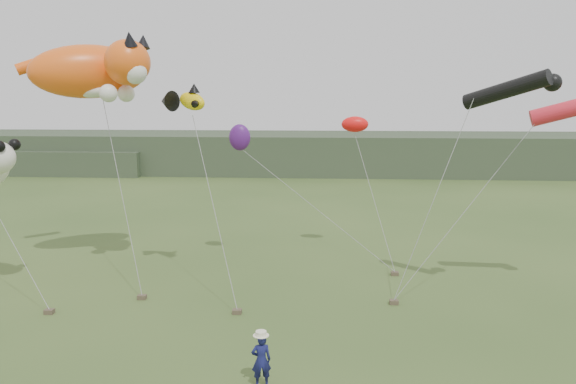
% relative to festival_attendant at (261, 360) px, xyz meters
% --- Properties ---
extents(ground, '(120.00, 120.00, 0.00)m').
position_rel_festival_attendant_xyz_m(ground, '(0.61, 1.26, -0.74)').
color(ground, '#385123').
rests_on(ground, ground).
extents(headland, '(90.00, 13.00, 4.00)m').
position_rel_festival_attendant_xyz_m(headland, '(-2.50, 45.95, 1.18)').
color(headland, '#2D3D28').
rests_on(headland, ground).
extents(festival_attendant, '(0.61, 0.47, 1.49)m').
position_rel_festival_attendant_xyz_m(festival_attendant, '(0.00, 0.00, 0.00)').
color(festival_attendant, '#15174E').
rests_on(festival_attendant, ground).
extents(sandbag_anchors, '(13.45, 5.70, 0.17)m').
position_rel_festival_attendant_xyz_m(sandbag_anchors, '(-1.24, 6.52, -0.66)').
color(sandbag_anchors, brown).
rests_on(sandbag_anchors, ground).
extents(cat_kite, '(6.80, 4.75, 2.90)m').
position_rel_festival_attendant_xyz_m(cat_kite, '(-8.29, 10.05, 8.21)').
color(cat_kite, '#FF5F16').
rests_on(cat_kite, ground).
extents(fish_kite, '(2.41, 1.56, 1.19)m').
position_rel_festival_attendant_xyz_m(fish_kite, '(-4.21, 8.74, 6.93)').
color(fish_kite, yellow).
rests_on(fish_kite, ground).
extents(tube_kites, '(6.35, 2.88, 2.11)m').
position_rel_festival_attendant_xyz_m(tube_kites, '(10.18, 7.47, 7.03)').
color(tube_kites, black).
rests_on(tube_kites, ground).
extents(misc_kites, '(6.57, 2.45, 1.55)m').
position_rel_festival_attendant_xyz_m(misc_kites, '(0.24, 12.60, 5.49)').
color(misc_kites, '#FB1312').
rests_on(misc_kites, ground).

